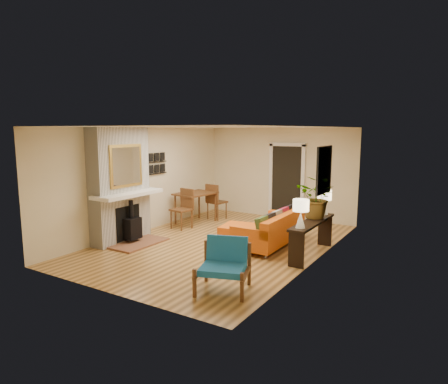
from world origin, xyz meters
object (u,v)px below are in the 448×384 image
(blue_chair, at_px, (225,262))
(console_table, at_px, (312,228))
(houseplant, at_px, (317,197))
(sofa, at_px, (273,230))
(lamp_near, at_px, (301,210))
(lamp_far, at_px, (324,199))
(ottoman, at_px, (240,232))
(dining_table, at_px, (198,199))

(blue_chair, xyz_separation_m, console_table, (0.62, 2.37, 0.13))
(console_table, distance_m, houseplant, 0.65)
(sofa, bearing_deg, blue_chair, -82.22)
(lamp_near, height_order, lamp_far, same)
(sofa, bearing_deg, houseplant, 1.61)
(blue_chair, relative_size, lamp_near, 1.84)
(lamp_near, relative_size, houseplant, 0.61)
(sofa, relative_size, lamp_near, 3.80)
(ottoman, xyz_separation_m, lamp_near, (1.73, -0.76, 0.84))
(blue_chair, height_order, lamp_near, lamp_near)
(dining_table, height_order, console_table, dining_table)
(ottoman, xyz_separation_m, blue_chair, (1.11, -2.46, 0.22))
(console_table, relative_size, houseplant, 2.08)
(dining_table, bearing_deg, console_table, -17.22)
(sofa, relative_size, dining_table, 1.06)
(ottoman, height_order, console_table, console_table)
(ottoman, distance_m, dining_table, 2.22)
(sofa, bearing_deg, dining_table, 161.75)
(console_table, xyz_separation_m, lamp_far, (0.00, 0.73, 0.49))
(ottoman, relative_size, houseplant, 0.99)
(blue_chair, xyz_separation_m, dining_table, (-3.02, 3.50, 0.23))
(console_table, height_order, lamp_near, lamp_near)
(sofa, distance_m, ottoman, 0.78)
(blue_chair, xyz_separation_m, houseplant, (0.61, 2.65, 0.72))
(sofa, bearing_deg, console_table, -14.34)
(console_table, relative_size, lamp_far, 3.43)
(lamp_far, relative_size, houseplant, 0.61)
(lamp_near, bearing_deg, console_table, 90.00)
(ottoman, distance_m, console_table, 1.77)
(lamp_far, distance_m, houseplant, 0.46)
(sofa, relative_size, lamp_far, 3.80)
(console_table, bearing_deg, ottoman, 177.23)
(houseplant, bearing_deg, lamp_near, -89.40)
(sofa, height_order, blue_chair, blue_chair)
(console_table, bearing_deg, blue_chair, -104.65)
(ottoman, relative_size, console_table, 0.48)
(dining_table, relative_size, lamp_far, 3.59)
(sofa, relative_size, houseplant, 2.30)
(blue_chair, distance_m, console_table, 2.46)
(ottoman, height_order, lamp_near, lamp_near)
(ottoman, bearing_deg, houseplant, 6.42)
(lamp_near, bearing_deg, ottoman, 156.36)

